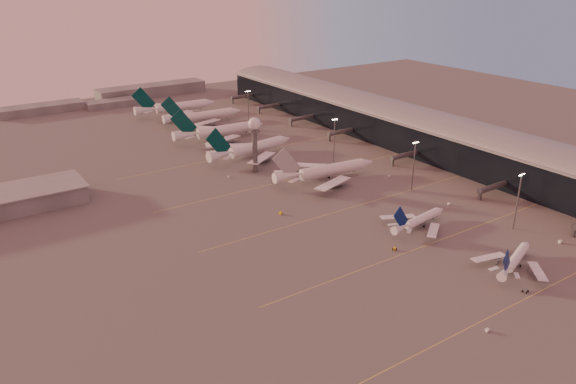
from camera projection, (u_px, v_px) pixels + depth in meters
ground at (414, 268)px, 203.65m from camera, size 700.00×700.00×0.00m
taxiway_markings at (372, 200)px, 262.19m from camera, size 180.00×185.25×0.02m
terminal at (409, 128)px, 340.23m from camera, size 57.00×362.00×23.04m
radar_tower at (255, 134)px, 290.38m from camera, size 6.40×6.40×31.10m
mast_a at (518, 199)px, 228.66m from camera, size 3.60×0.56×25.00m
mast_b at (414, 163)px, 269.26m from camera, size 3.60×0.56×25.00m
mast_c at (334, 138)px, 308.83m from camera, size 3.60×0.56×25.00m
mast_d at (248, 107)px, 376.80m from camera, size 3.60×0.56×25.00m
distant_horizon at (122, 96)px, 452.84m from camera, size 165.00×37.50×9.00m
narrowbody_near at (515, 261)px, 202.95m from camera, size 32.49×25.47×13.23m
narrowbody_mid at (419, 221)px, 234.09m from camera, size 35.03×27.79×13.73m
widebody_white at (326, 173)px, 286.11m from camera, size 59.04×47.07×20.79m
greentail_a at (252, 150)px, 320.26m from camera, size 59.48×47.74×21.67m
greentail_b at (220, 133)px, 352.99m from camera, size 62.29×50.23×22.61m
greentail_c at (204, 117)px, 389.76m from camera, size 58.39×47.04×21.20m
greentail_d at (177, 109)px, 411.44m from camera, size 63.01×50.82×22.87m
gsv_truck_a at (489, 328)px, 168.12m from camera, size 5.43×2.28×2.14m
gsv_tug_near at (525, 291)px, 188.38m from camera, size 2.96×4.24×1.12m
gsv_catering_a at (561, 238)px, 221.11m from camera, size 5.87×3.30×4.57m
gsv_tug_mid at (395, 249)px, 216.27m from camera, size 3.90×4.15×1.02m
gsv_truck_b at (450, 203)px, 256.70m from camera, size 5.94×2.93×2.30m
gsv_truck_c at (281, 212)px, 247.19m from camera, size 6.47×4.25×2.46m
gsv_catering_b at (389, 174)px, 290.43m from camera, size 4.80×2.91×3.67m
gsv_tug_far at (273, 182)px, 282.58m from camera, size 2.87×3.54×0.88m
gsv_truck_d at (228, 176)px, 289.76m from camera, size 1.88×4.73×1.90m
gsv_tug_hangar at (278, 141)px, 349.16m from camera, size 3.90×3.40×0.96m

